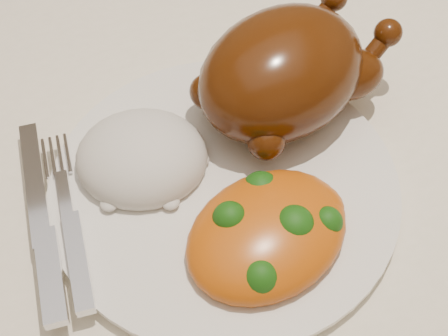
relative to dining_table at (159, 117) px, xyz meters
name	(u,v)px	position (x,y,z in m)	size (l,w,h in m)	color
dining_table	(159,117)	(0.00, 0.00, 0.00)	(1.60, 0.90, 0.76)	brown
tablecloth	(153,70)	(0.00, 0.00, 0.07)	(1.73, 1.03, 0.18)	white
dinner_plate	(224,187)	(0.02, -0.19, 0.11)	(0.28, 0.28, 0.01)	white
roast_chicken	(285,71)	(0.09, -0.13, 0.16)	(0.21, 0.17, 0.10)	#4F2308
rice_mound	(142,158)	(-0.04, -0.15, 0.12)	(0.13, 0.12, 0.06)	white
mac_and_cheese	(272,230)	(0.03, -0.25, 0.13)	(0.16, 0.14, 0.05)	#D9600D
cutlery	(58,238)	(-0.12, -0.20, 0.12)	(0.04, 0.19, 0.01)	silver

